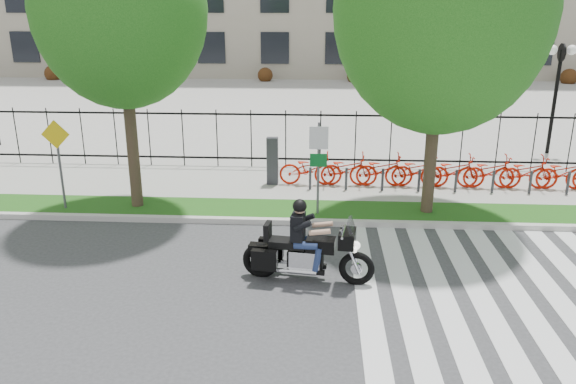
{
  "coord_description": "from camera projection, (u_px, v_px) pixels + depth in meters",
  "views": [
    {
      "loc": [
        1.23,
        -9.75,
        5.47
      ],
      "look_at": [
        0.46,
        3.0,
        1.27
      ],
      "focal_mm": 35.0,
      "sensor_mm": 36.0,
      "label": 1
    }
  ],
  "objects": [
    {
      "name": "bike_share_station",
      "position": [
        451.0,
        171.0,
        17.34
      ],
      "size": [
        11.16,
        0.88,
        1.5
      ],
      "color": "#2D2D33",
      "rests_on": "sidewalk"
    },
    {
      "name": "street_tree_2",
      "position": [
        443.0,
        9.0,
        13.77
      ],
      "size": [
        5.41,
        5.41,
        8.41
      ],
      "color": "#35281D",
      "rests_on": "grass_verge"
    },
    {
      "name": "curb",
      "position": [
        273.0,
        221.0,
        14.88
      ],
      "size": [
        60.0,
        0.2,
        0.15
      ],
      "primitive_type": "cube",
      "color": "#BBB8B0",
      "rests_on": "ground"
    },
    {
      "name": "iron_fence",
      "position": [
        286.0,
        139.0,
        19.38
      ],
      "size": [
        30.0,
        0.06,
        2.0
      ],
      "primitive_type": null,
      "color": "black",
      "rests_on": "sidewalk"
    },
    {
      "name": "plaza",
      "position": [
        302.0,
        100.0,
        34.71
      ],
      "size": [
        80.0,
        34.0,
        0.1
      ],
      "primitive_type": "cube",
      "color": "#9A9790",
      "rests_on": "ground"
    },
    {
      "name": "sign_pole_warning",
      "position": [
        58.0,
        153.0,
        15.16
      ],
      "size": [
        0.78,
        0.09,
        2.49
      ],
      "color": "#59595B",
      "rests_on": "grass_verge"
    },
    {
      "name": "sidewalk",
      "position": [
        282.0,
        184.0,
        18.06
      ],
      "size": [
        60.0,
        3.5,
        0.15
      ],
      "primitive_type": "cube",
      "color": "#9A9790",
      "rests_on": "ground"
    },
    {
      "name": "ground",
      "position": [
        256.0,
        300.0,
        11.02
      ],
      "size": [
        120.0,
        120.0,
        0.0
      ],
      "primitive_type": "plane",
      "color": "#353538",
      "rests_on": "ground"
    },
    {
      "name": "motorcycle_rider",
      "position": [
        307.0,
        249.0,
        11.62
      ],
      "size": [
        2.79,
        0.97,
        2.16
      ],
      "color": "black",
      "rests_on": "ground"
    },
    {
      "name": "crosswalk_stripes",
      "position": [
        506.0,
        308.0,
        10.74
      ],
      "size": [
        5.7,
        8.0,
        0.01
      ],
      "primitive_type": null,
      "color": "silver",
      "rests_on": "ground"
    },
    {
      "name": "street_tree_1",
      "position": [
        120.0,
        9.0,
        14.24
      ],
      "size": [
        4.43,
        4.43,
        7.85
      ],
      "color": "#35281D",
      "rests_on": "grass_verge"
    },
    {
      "name": "lamp_post_right",
      "position": [
        559.0,
        72.0,
        20.82
      ],
      "size": [
        1.06,
        0.7,
        4.25
      ],
      "color": "black",
      "rests_on": "ground"
    },
    {
      "name": "grass_verge",
      "position": [
        276.0,
        210.0,
        15.69
      ],
      "size": [
        60.0,
        1.5,
        0.15
      ],
      "primitive_type": "cube",
      "color": "#1B5114",
      "rests_on": "ground"
    },
    {
      "name": "sign_pole_regulatory",
      "position": [
        318.0,
        157.0,
        14.75
      ],
      "size": [
        0.5,
        0.09,
        2.5
      ],
      "color": "#59595B",
      "rests_on": "grass_verge"
    }
  ]
}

